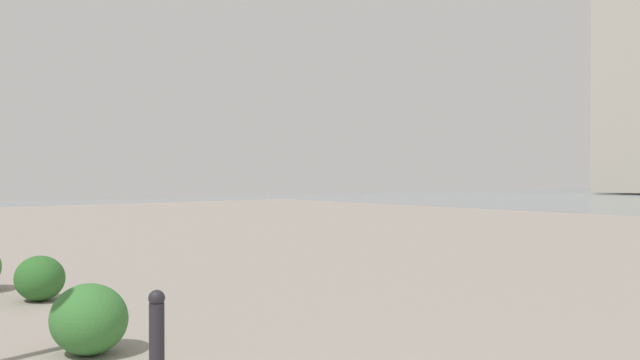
{
  "coord_description": "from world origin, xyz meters",
  "views": [
    {
      "loc": [
        -1.22,
        1.24,
        1.72
      ],
      "look_at": [
        8.02,
        -6.42,
        1.61
      ],
      "focal_mm": 37.31,
      "sensor_mm": 36.0,
      "label": 1
    }
  ],
  "objects": [
    {
      "name": "bollard_near",
      "position": [
        3.59,
        -1.08,
        0.42
      ],
      "size": [
        0.13,
        0.13,
        0.81
      ],
      "color": "#232328",
      "rests_on": "ground"
    },
    {
      "name": "shrub_wide",
      "position": [
        5.05,
        -1.09,
        0.34
      ],
      "size": [
        0.79,
        0.71,
        0.67
      ],
      "color": "#387533",
      "rests_on": "ground"
    },
    {
      "name": "shrub_low",
      "position": [
        8.13,
        -1.57,
        0.31
      ],
      "size": [
        0.72,
        0.65,
        0.61
      ],
      "color": "#2D6628",
      "rests_on": "ground"
    }
  ]
}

